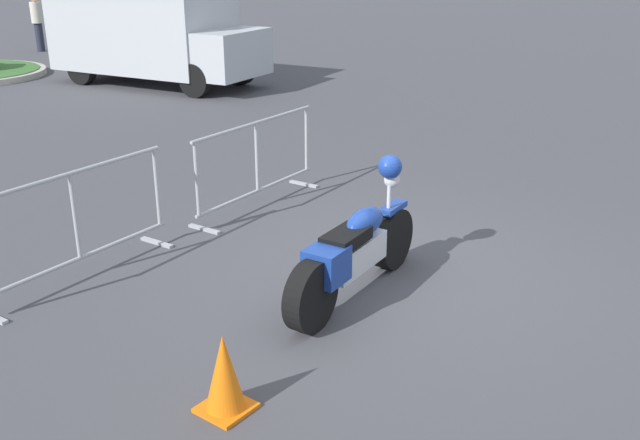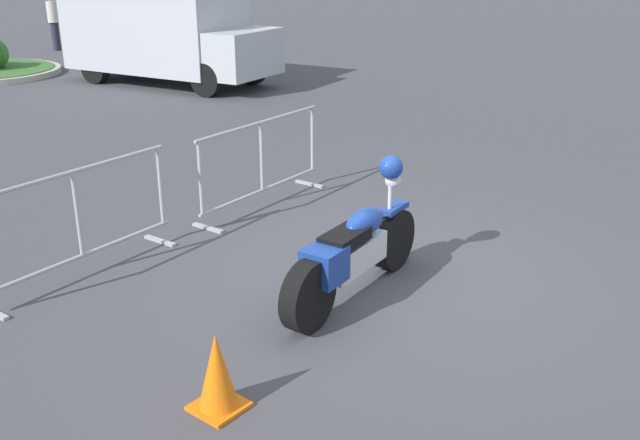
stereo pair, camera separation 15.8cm
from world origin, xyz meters
name	(u,v)px [view 2 (the right image)]	position (x,y,z in m)	size (l,w,h in m)	color
ground_plane	(398,279)	(0.00, 0.00, 0.00)	(120.00, 120.00, 0.00)	#424247
motorcycle	(355,250)	(-0.56, 0.13, 0.45)	(2.10, 0.39, 1.19)	black
crowd_barrier_near	(78,221)	(-1.84, 2.47, 0.55)	(2.22, 0.57, 1.07)	#9EA0A5
crowd_barrier_far	(262,162)	(0.73, 2.47, 0.55)	(2.22, 0.57, 1.07)	#9EA0A5
delivery_van	(163,29)	(5.60, 10.10, 1.24)	(2.72, 5.25, 2.31)	#B2B7BC
pedestrian	(54,20)	(7.21, 17.27, 0.92)	(0.47, 0.47, 1.69)	#262838
traffic_cone	(217,373)	(-2.54, -0.16, 0.29)	(0.34, 0.34, 0.59)	orange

